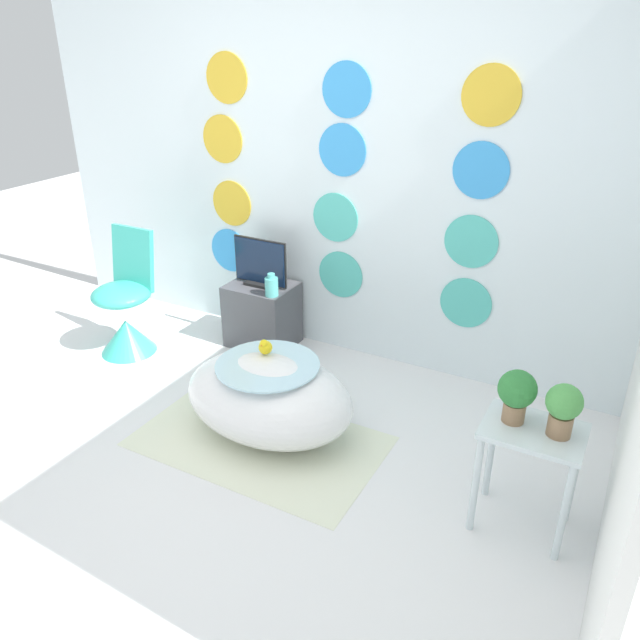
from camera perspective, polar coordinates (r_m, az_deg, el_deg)
ground_plane at (r=3.12m, az=-14.57°, el=-16.48°), size 12.00×12.00×0.00m
wall_back_dotted at (r=3.95m, az=2.07°, el=14.57°), size 4.64×0.05×2.60m
rug at (r=3.45m, az=-5.57°, el=-10.95°), size 1.31×0.78×0.01m
bathtub at (r=3.40m, az=-4.69°, el=-7.04°), size 0.96×0.67×0.44m
rubber_duck at (r=3.34m, az=-5.04°, el=-2.45°), size 0.07×0.08×0.09m
chair at (r=4.39m, az=-17.35°, el=0.47°), size 0.39×0.39×0.84m
tv_cabinet at (r=4.33m, az=-5.29°, el=0.50°), size 0.44×0.36×0.44m
tv at (r=4.19m, az=-5.48°, el=5.06°), size 0.40×0.12×0.32m
vase at (r=4.04m, az=-4.45°, el=3.11°), size 0.09×0.09×0.15m
side_table at (r=2.85m, az=18.67°, el=-11.28°), size 0.42×0.31×0.52m
potted_plant_left at (r=2.73m, az=17.55°, el=-6.34°), size 0.16×0.16×0.24m
potted_plant_right at (r=2.71m, az=21.36°, el=-7.43°), size 0.15×0.15×0.23m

